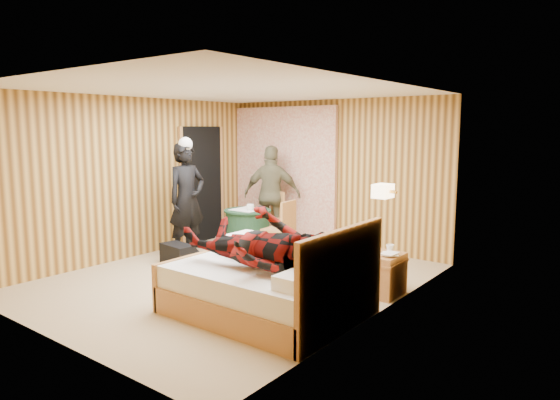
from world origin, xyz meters
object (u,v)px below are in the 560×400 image
Objects in this scene: round_table at (248,230)px; duffel_bag at (178,254)px; nightstand at (385,274)px; chair_near at (283,225)px; bed at (270,285)px; chair_far at (272,213)px; wall_lamp at (383,191)px; man_on_bed at (258,230)px; man_at_table at (272,195)px; woman_standing at (187,200)px.

round_table is 1.43× the size of duffel_bag.
round_table reaches higher than nightstand.
chair_near reaches higher than round_table.
bed is 2.13× the size of chair_far.
chair_near is 1.65m from duffel_bag.
nightstand is at bearing 59.79° from bed.
man_on_bed is (-0.77, -1.33, -0.34)m from wall_lamp.
wall_lamp is at bearing 15.60° from duffel_bag.
man_at_table is at bearing -138.01° from chair_near.
chair_far is at bearing 90.20° from duffel_bag.
woman_standing is (-2.57, 1.13, 0.60)m from bed.
round_table is at bearing 88.00° from duffel_bag.
wall_lamp is at bearing 54.05° from bed.
duffel_bag is at bearing -99.83° from round_table.
man_on_bed is (2.09, -2.88, 0.10)m from man_at_table.
woman_standing is 1.61m from man_at_table.
bed reaches higher than round_table.
woman_standing reaches higher than man_at_table.
woman_standing is at bearing -119.89° from round_table.
bed is at bearing -8.62° from duffel_bag.
man_at_table is at bearing 151.49° from wall_lamp.
nightstand is 3.19m from man_at_table.
bed is at bearing -125.95° from wall_lamp.
chair_far is 1.70× the size of duffel_bag.
duffel_bag is (-3.05, -0.62, -0.11)m from nightstand.
bed reaches higher than nightstand.
round_table is at bearing -100.05° from chair_near.
chair_near is (-2.04, 0.64, 0.26)m from nightstand.
duffel_bag is at bearing -172.23° from wall_lamp.
chair_far is (-2.03, 2.62, 0.23)m from bed.
chair_far is 2.00m from duffel_bag.
man_at_table is (-2.86, 1.55, -0.44)m from wall_lamp.
nightstand is 0.57× the size of chair_far.
nightstand is 0.58× the size of chair_near.
wall_lamp is at bearing -5.83° from chair_far.
man_at_table is (0.23, 1.98, 0.71)m from duffel_bag.
wall_lamp is 3.39m from woman_standing.
chair_near is at bearing 158.18° from wall_lamp.
bed is at bearing -44.08° from round_table.
nightstand is at bearing -3.01° from chair_far.
man_at_table is at bearing 154.27° from nightstand.
nightstand is 0.31× the size of man_at_table.
round_table is 0.86× the size of chair_near.
round_table is at bearing -23.38° from woman_standing.
round_table is 0.44× the size of man_on_bed.
wall_lamp is at bearing 62.95° from chair_near.
chair_far reaches higher than nightstand.
man_on_bed reaches higher than chair_near.
wall_lamp is 2.37m from chair_near.
bed is 2.87m from round_table.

